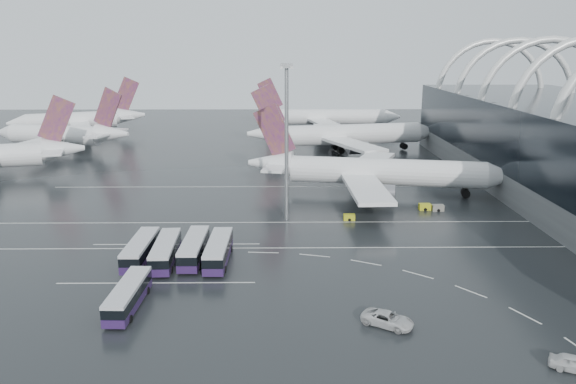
{
  "coord_description": "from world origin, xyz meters",
  "views": [
    {
      "loc": [
        -6.16,
        -89.55,
        32.33
      ],
      "look_at": [
        -5.07,
        7.93,
        7.0
      ],
      "focal_mm": 35.0,
      "sensor_mm": 36.0,
      "label": 1
    }
  ],
  "objects_px": {
    "jet_remote_far": "(81,120)",
    "bus_row_near_d": "(218,250)",
    "airliner_gate_c": "(325,117)",
    "van_curve_b": "(575,364)",
    "gse_cart_belly_a": "(425,207)",
    "floodlight_mast": "(287,124)",
    "bus_row_near_c": "(194,248)",
    "gse_cart_belly_d": "(438,208)",
    "airliner_main": "(373,172)",
    "airliner_gate_b": "(342,135)",
    "bus_row_near_b": "(166,251)",
    "van_curve_a": "(388,319)",
    "gse_cart_belly_e": "(376,198)",
    "bus_row_near_a": "(141,249)",
    "bus_row_far_a": "(128,295)",
    "jet_remote_mid": "(63,135)",
    "gse_cart_belly_c": "(349,217)"
  },
  "relations": [
    {
      "from": "airliner_gate_b",
      "to": "floodlight_mast",
      "type": "height_order",
      "value": "floodlight_mast"
    },
    {
      "from": "airliner_main",
      "to": "bus_row_near_d",
      "type": "relative_size",
      "value": 4.3
    },
    {
      "from": "airliner_main",
      "to": "airliner_gate_c",
      "type": "relative_size",
      "value": 1.03
    },
    {
      "from": "bus_row_near_d",
      "to": "airliner_gate_c",
      "type": "bearing_deg",
      "value": -9.83
    },
    {
      "from": "bus_row_near_c",
      "to": "airliner_gate_b",
      "type": "bearing_deg",
      "value": -18.99
    },
    {
      "from": "jet_remote_far",
      "to": "gse_cart_belly_d",
      "type": "relative_size",
      "value": 20.71
    },
    {
      "from": "bus_row_near_a",
      "to": "van_curve_b",
      "type": "distance_m",
      "value": 60.68
    },
    {
      "from": "jet_remote_far",
      "to": "bus_row_near_d",
      "type": "bearing_deg",
      "value": 95.24
    },
    {
      "from": "airliner_gate_b",
      "to": "gse_cart_belly_d",
      "type": "bearing_deg",
      "value": -89.75
    },
    {
      "from": "airliner_gate_c",
      "to": "bus_row_near_c",
      "type": "bearing_deg",
      "value": -102.64
    },
    {
      "from": "van_curve_b",
      "to": "bus_row_near_b",
      "type": "bearing_deg",
      "value": 84.08
    },
    {
      "from": "bus_row_near_c",
      "to": "gse_cart_belly_c",
      "type": "xyz_separation_m",
      "value": [
        26.68,
        20.08,
        -1.25
      ]
    },
    {
      "from": "airliner_gate_c",
      "to": "van_curve_b",
      "type": "relative_size",
      "value": 11.59
    },
    {
      "from": "gse_cart_belly_e",
      "to": "jet_remote_mid",
      "type": "bearing_deg",
      "value": 146.45
    },
    {
      "from": "van_curve_a",
      "to": "gse_cart_belly_d",
      "type": "bearing_deg",
      "value": 9.84
    },
    {
      "from": "bus_row_near_d",
      "to": "bus_row_far_a",
      "type": "xyz_separation_m",
      "value": [
        -9.76,
        -15.7,
        -0.15
      ]
    },
    {
      "from": "bus_row_near_a",
      "to": "bus_row_near_c",
      "type": "height_order",
      "value": "bus_row_near_c"
    },
    {
      "from": "bus_row_near_c",
      "to": "bus_row_near_d",
      "type": "bearing_deg",
      "value": -104.49
    },
    {
      "from": "jet_remote_mid",
      "to": "bus_row_near_c",
      "type": "distance_m",
      "value": 108.74
    },
    {
      "from": "airliner_main",
      "to": "bus_row_far_a",
      "type": "height_order",
      "value": "airliner_main"
    },
    {
      "from": "airliner_gate_b",
      "to": "airliner_gate_c",
      "type": "distance_m",
      "value": 47.4
    },
    {
      "from": "jet_remote_mid",
      "to": "van_curve_a",
      "type": "relative_size",
      "value": 7.53
    },
    {
      "from": "bus_row_near_b",
      "to": "van_curve_b",
      "type": "distance_m",
      "value": 56.91
    },
    {
      "from": "airliner_gate_c",
      "to": "jet_remote_far",
      "type": "relative_size",
      "value": 1.21
    },
    {
      "from": "van_curve_a",
      "to": "gse_cart_belly_e",
      "type": "xyz_separation_m",
      "value": [
        7.82,
        56.43,
        -0.27
      ]
    },
    {
      "from": "floodlight_mast",
      "to": "airliner_gate_c",
      "type": "bearing_deg",
      "value": 82.22
    },
    {
      "from": "floodlight_mast",
      "to": "van_curve_a",
      "type": "bearing_deg",
      "value": -74.78
    },
    {
      "from": "jet_remote_far",
      "to": "gse_cart_belly_c",
      "type": "height_order",
      "value": "jet_remote_far"
    },
    {
      "from": "van_curve_a",
      "to": "gse_cart_belly_e",
      "type": "distance_m",
      "value": 56.97
    },
    {
      "from": "airliner_gate_b",
      "to": "van_curve_a",
      "type": "bearing_deg",
      "value": -104.0
    },
    {
      "from": "airliner_gate_b",
      "to": "floodlight_mast",
      "type": "bearing_deg",
      "value": -115.03
    },
    {
      "from": "bus_row_far_a",
      "to": "gse_cart_belly_e",
      "type": "bearing_deg",
      "value": -36.27
    },
    {
      "from": "airliner_main",
      "to": "floodlight_mast",
      "type": "relative_size",
      "value": 2.01
    },
    {
      "from": "airliner_gate_b",
      "to": "bus_row_near_b",
      "type": "height_order",
      "value": "airliner_gate_b"
    },
    {
      "from": "bus_row_near_d",
      "to": "gse_cart_belly_a",
      "type": "bearing_deg",
      "value": -53.28
    },
    {
      "from": "bus_row_near_c",
      "to": "floodlight_mast",
      "type": "bearing_deg",
      "value": -34.54
    },
    {
      "from": "bus_row_near_b",
      "to": "bus_row_near_c",
      "type": "distance_m",
      "value": 4.35
    },
    {
      "from": "bus_row_near_b",
      "to": "gse_cart_belly_e",
      "type": "height_order",
      "value": "bus_row_near_b"
    },
    {
      "from": "bus_row_near_a",
      "to": "gse_cart_belly_a",
      "type": "relative_size",
      "value": 5.75
    },
    {
      "from": "jet_remote_far",
      "to": "bus_row_near_b",
      "type": "relative_size",
      "value": 3.47
    },
    {
      "from": "airliner_main",
      "to": "gse_cart_belly_e",
      "type": "distance_m",
      "value": 6.97
    },
    {
      "from": "gse_cart_belly_c",
      "to": "gse_cart_belly_d",
      "type": "xyz_separation_m",
      "value": [
        18.75,
        6.15,
        0.04
      ]
    },
    {
      "from": "bus_row_near_d",
      "to": "floodlight_mast",
      "type": "bearing_deg",
      "value": -25.05
    },
    {
      "from": "van_curve_a",
      "to": "airliner_gate_b",
      "type": "bearing_deg",
      "value": 28.31
    },
    {
      "from": "airliner_gate_c",
      "to": "bus_row_near_a",
      "type": "distance_m",
      "value": 144.97
    },
    {
      "from": "bus_row_near_b",
      "to": "floodlight_mast",
      "type": "relative_size",
      "value": 0.47
    },
    {
      "from": "airliner_gate_c",
      "to": "van_curve_b",
      "type": "bearing_deg",
      "value": -85.8
    },
    {
      "from": "airliner_main",
      "to": "van_curve_b",
      "type": "relative_size",
      "value": 11.89
    },
    {
      "from": "floodlight_mast",
      "to": "gse_cart_belly_d",
      "type": "relative_size",
      "value": 12.78
    },
    {
      "from": "jet_remote_mid",
      "to": "gse_cart_belly_a",
      "type": "distance_m",
      "value": 118.7
    }
  ]
}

